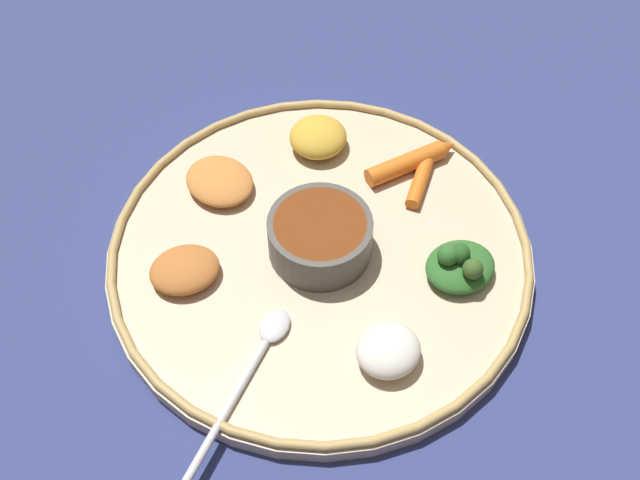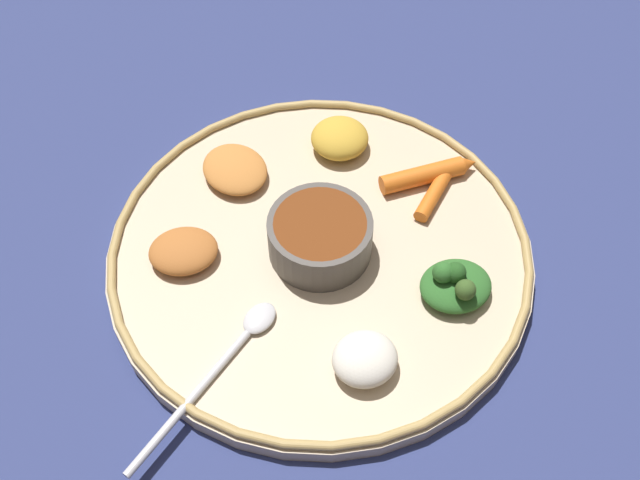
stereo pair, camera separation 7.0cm
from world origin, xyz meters
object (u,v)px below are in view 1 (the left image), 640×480
carrot_near_spoon (422,174)px  carrot_outer (411,161)px  greens_pile (460,265)px  center_bowl (320,235)px  spoon (250,370)px

carrot_near_spoon → carrot_outer: bearing=1.9°
greens_pile → carrot_near_spoon: greens_pile is taller
carrot_near_spoon → center_bowl: bearing=96.0°
spoon → center_bowl: bearing=-59.7°
center_bowl → greens_pile: center_bowl is taller
center_bowl → carrot_near_spoon: (0.01, -0.13, -0.01)m
center_bowl → greens_pile: bearing=-137.2°
greens_pile → carrot_outer: 0.13m
spoon → carrot_near_spoon: size_ratio=2.18×
spoon → carrot_outer: size_ratio=1.65×
center_bowl → spoon: center_bowl is taller
center_bowl → carrot_outer: bearing=-76.6°
center_bowl → carrot_near_spoon: bearing=-84.0°
greens_pile → carrot_outer: bearing=-20.0°
greens_pile → carrot_near_spoon: bearing=-23.2°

